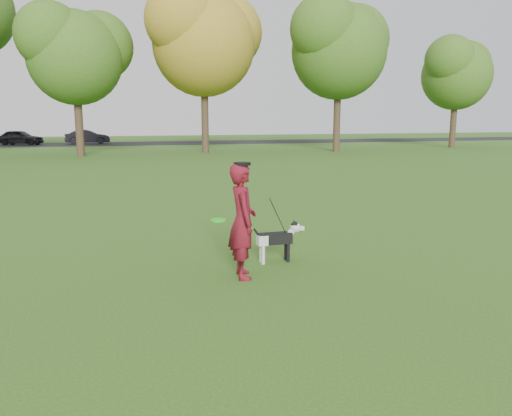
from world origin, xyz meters
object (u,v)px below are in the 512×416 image
object	(u,v)px
man	(242,221)
car_left	(20,137)
car_mid	(88,137)
dog	(279,237)

from	to	relation	value
man	car_left	distance (m)	41.40
car_left	car_mid	distance (m)	5.55
car_left	car_mid	xyz separation A→B (m)	(5.55, 0.00, -0.02)
man	car_left	xyz separation A→B (m)	(-9.55, 40.29, -0.19)
dog	car_left	size ratio (longest dim) A/B	0.24
car_left	man	bearing A→B (deg)	-148.63
man	car_mid	distance (m)	40.48
dog	car_mid	xyz separation A→B (m)	(-4.77, 39.68, 0.23)
car_mid	car_left	bearing A→B (deg)	88.44
dog	man	bearing A→B (deg)	-141.84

